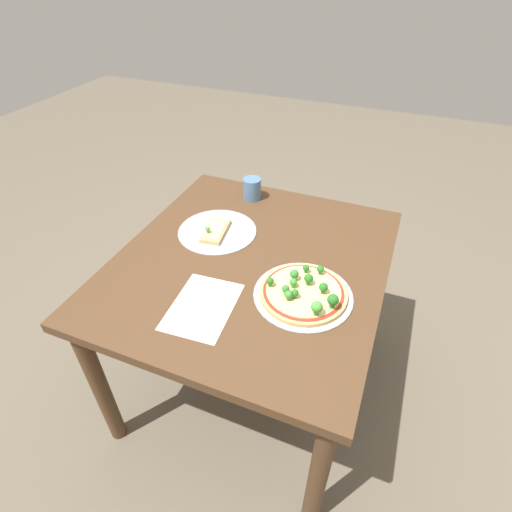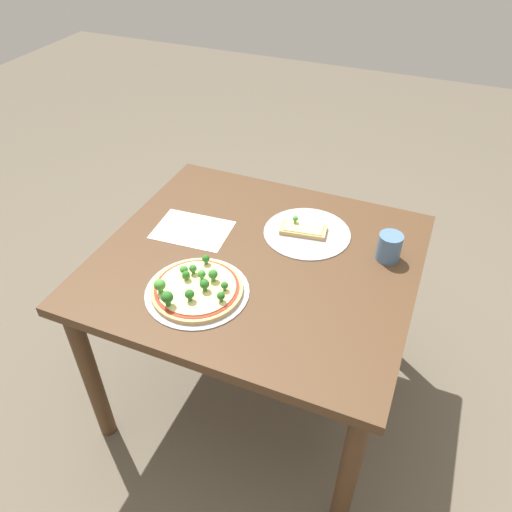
{
  "view_description": "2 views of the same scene",
  "coord_description": "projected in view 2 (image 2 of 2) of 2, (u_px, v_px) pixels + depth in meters",
  "views": [
    {
      "loc": [
        1.02,
        0.43,
        1.62
      ],
      "look_at": [
        -0.0,
        0.02,
        0.73
      ],
      "focal_mm": 28.0,
      "sensor_mm": 36.0,
      "label": 1
    },
    {
      "loc": [
        -0.49,
        1.18,
        1.77
      ],
      "look_at": [
        -0.0,
        0.02,
        0.73
      ],
      "focal_mm": 35.0,
      "sensor_mm": 36.0,
      "label": 2
    }
  ],
  "objects": [
    {
      "name": "drinking_cup",
      "position": [
        389.0,
        247.0,
        1.63
      ],
      "size": [
        0.08,
        0.08,
        0.09
      ],
      "primitive_type": "cylinder",
      "color": "#4C7099",
      "rests_on": "dining_table"
    },
    {
      "name": "pizza_tray_slice",
      "position": [
        306.0,
        231.0,
        1.76
      ],
      "size": [
        0.31,
        0.31,
        0.05
      ],
      "color": "#A3A3A8",
      "rests_on": "dining_table"
    },
    {
      "name": "ground_plane",
      "position": [
        257.0,
        386.0,
        2.12
      ],
      "size": [
        8.0,
        8.0,
        0.0
      ],
      "primitive_type": "plane",
      "color": "brown"
    },
    {
      "name": "paper_menu",
      "position": [
        192.0,
        230.0,
        1.78
      ],
      "size": [
        0.28,
        0.21,
        0.0
      ],
      "primitive_type": "cube",
      "rotation": [
        0.0,
        0.0,
        0.07
      ],
      "color": "white",
      "rests_on": "dining_table"
    },
    {
      "name": "pizza_tray_whole",
      "position": [
        196.0,
        289.0,
        1.52
      ],
      "size": [
        0.32,
        0.32,
        0.07
      ],
      "color": "#A3A3A8",
      "rests_on": "dining_table"
    },
    {
      "name": "dining_table",
      "position": [
        257.0,
        278.0,
        1.72
      ],
      "size": [
        1.04,
        0.94,
        0.71
      ],
      "color": "#4C331E",
      "rests_on": "ground_plane"
    }
  ]
}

